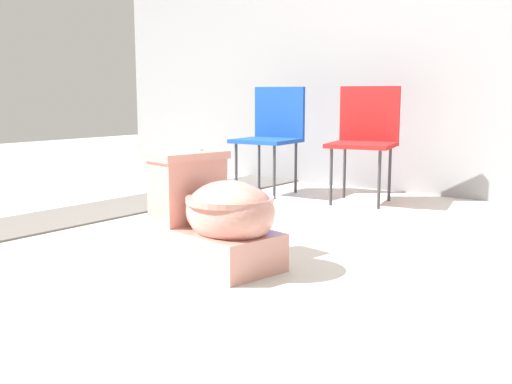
% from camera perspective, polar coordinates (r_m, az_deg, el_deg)
% --- Properties ---
extents(ground_plane, '(14.00, 14.00, 0.00)m').
position_cam_1_polar(ground_plane, '(3.04, -6.67, -5.51)').
color(ground_plane, beige).
extents(gravel_strip, '(0.56, 8.00, 0.01)m').
position_cam_1_polar(gravel_strip, '(4.21, -13.37, -1.49)').
color(gravel_strip, '#605B56').
rests_on(gravel_strip, ground).
extents(building_wall, '(7.00, 0.20, 2.60)m').
position_cam_1_polar(building_wall, '(4.86, 19.14, 14.98)').
color(building_wall, gray).
rests_on(building_wall, ground).
extents(toilet, '(0.69, 0.48, 0.52)m').
position_cam_1_polar(toilet, '(2.72, -3.79, -2.47)').
color(toilet, tan).
rests_on(toilet, ground).
extents(folding_chair_left, '(0.48, 0.48, 0.83)m').
position_cam_1_polar(folding_chair_left, '(4.74, 1.62, 6.09)').
color(folding_chair_left, '#1947B2').
rests_on(folding_chair_left, ground).
extents(folding_chair_middle, '(0.53, 0.53, 0.83)m').
position_cam_1_polar(folding_chair_middle, '(4.42, 10.39, 5.72)').
color(folding_chair_middle, red).
rests_on(folding_chair_middle, ground).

